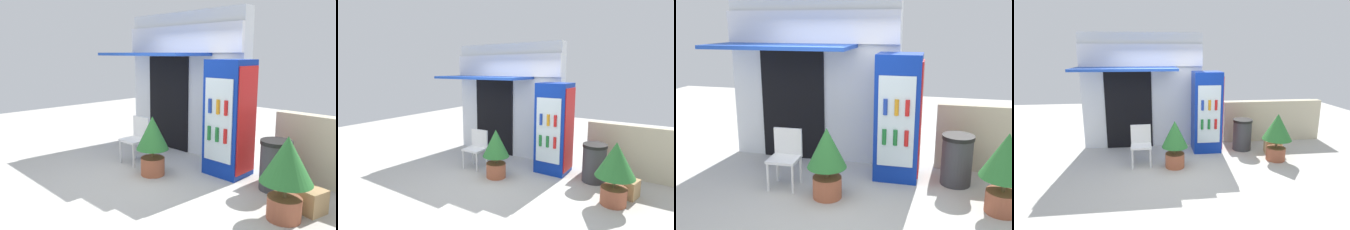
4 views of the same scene
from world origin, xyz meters
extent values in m
plane|color=beige|center=(0.00, 0.00, 0.00)|extent=(16.00, 16.00, 0.00)
cube|color=silver|center=(-0.60, 1.68, 1.45)|extent=(3.03, 0.29, 2.91)
cube|color=white|center=(-0.60, 1.50, 2.36)|extent=(3.03, 0.08, 0.54)
cube|color=#1E47B2|center=(-0.97, 1.04, 2.06)|extent=(2.36, 1.01, 0.06)
cube|color=black|center=(-0.97, 1.53, 1.01)|extent=(1.17, 0.03, 2.01)
cube|color=#0C2D9E|center=(0.95, 1.10, 0.99)|extent=(0.68, 0.60, 1.98)
cube|color=silver|center=(0.95, 0.79, 0.99)|extent=(0.54, 0.02, 1.39)
cube|color=red|center=(1.30, 1.10, 0.99)|extent=(0.02, 0.54, 1.78)
cylinder|color=#196B2D|center=(0.79, 0.77, 0.76)|extent=(0.06, 0.06, 0.24)
cylinder|color=#196B2D|center=(0.95, 0.77, 0.76)|extent=(0.06, 0.06, 0.24)
cylinder|color=red|center=(1.12, 0.77, 0.76)|extent=(0.06, 0.06, 0.24)
cylinder|color=#1938A5|center=(0.79, 0.77, 1.22)|extent=(0.06, 0.06, 0.24)
cylinder|color=orange|center=(0.96, 0.77, 1.22)|extent=(0.06, 0.06, 0.24)
cylinder|color=red|center=(1.11, 0.77, 1.22)|extent=(0.06, 0.06, 0.24)
cylinder|color=white|center=(-0.83, 0.11, 0.21)|extent=(0.04, 0.04, 0.43)
cylinder|color=white|center=(-0.45, 0.12, 0.21)|extent=(0.04, 0.04, 0.43)
cylinder|color=white|center=(-0.84, 0.48, 0.21)|extent=(0.04, 0.04, 0.43)
cylinder|color=white|center=(-0.46, 0.48, 0.21)|extent=(0.04, 0.04, 0.43)
cube|color=white|center=(-0.65, 0.30, 0.45)|extent=(0.45, 0.43, 0.04)
cube|color=white|center=(-0.65, 0.49, 0.67)|extent=(0.44, 0.05, 0.41)
cylinder|color=#AD5B3D|center=(0.07, 0.12, 0.15)|extent=(0.41, 0.41, 0.31)
cylinder|color=brown|center=(0.07, 0.12, 0.39)|extent=(0.05, 0.05, 0.15)
cone|color=#2D7533|center=(0.07, 0.12, 0.75)|extent=(0.56, 0.56, 0.57)
cylinder|color=#995138|center=(2.42, 0.25, 0.15)|extent=(0.43, 0.43, 0.30)
cylinder|color=brown|center=(2.42, 0.25, 0.40)|extent=(0.05, 0.05, 0.20)
cone|color=#2D7533|center=(2.42, 0.25, 0.79)|extent=(0.65, 0.65, 0.59)
cylinder|color=#38383D|center=(1.87, 1.03, 0.36)|extent=(0.46, 0.46, 0.73)
cylinder|color=black|center=(1.87, 1.03, 0.76)|extent=(0.48, 0.48, 0.06)
cube|color=beige|center=(2.94, 1.71, 0.56)|extent=(2.76, 0.24, 1.12)
cube|color=tan|center=(2.55, 0.69, 0.16)|extent=(0.45, 0.40, 0.33)
camera|label=1|loc=(4.17, -3.54, 2.08)|focal=35.46mm
camera|label=2|loc=(3.21, -4.32, 2.27)|focal=28.76mm
camera|label=3|loc=(1.44, -4.46, 2.42)|focal=38.96mm
camera|label=4|loc=(-0.43, -5.42, 2.45)|focal=29.35mm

